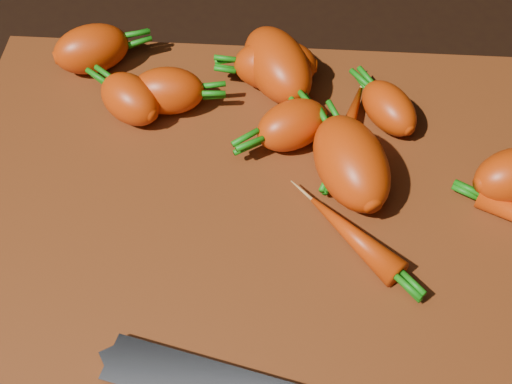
{
  "coord_description": "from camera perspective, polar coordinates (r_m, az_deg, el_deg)",
  "views": [
    {
      "loc": [
        0.02,
        -0.33,
        0.46
      ],
      "look_at": [
        0.0,
        0.01,
        0.03
      ],
      "focal_mm": 50.0,
      "sensor_mm": 36.0,
      "label": 1
    }
  ],
  "objects": [
    {
      "name": "ground",
      "position": [
        0.57,
        -0.06,
        -2.97
      ],
      "size": [
        2.0,
        2.0,
        0.01
      ],
      "primitive_type": "cube",
      "color": "black"
    },
    {
      "name": "cutting_board",
      "position": [
        0.56,
        -0.07,
        -2.32
      ],
      "size": [
        0.5,
        0.4,
        0.01
      ],
      "primitive_type": "cube",
      "color": "#652E12",
      "rests_on": "ground"
    },
    {
      "name": "carrot_0",
      "position": [
        0.67,
        -13.02,
        11.09
      ],
      "size": [
        0.08,
        0.07,
        0.04
      ],
      "primitive_type": "ellipsoid",
      "rotation": [
        0.0,
        0.0,
        0.44
      ],
      "color": "#C33A0C",
      "rests_on": "cutting_board"
    },
    {
      "name": "carrot_1",
      "position": [
        0.62,
        -10.03,
        7.34
      ],
      "size": [
        0.07,
        0.07,
        0.04
      ],
      "primitive_type": "ellipsoid",
      "rotation": [
        0.0,
        0.0,
        2.45
      ],
      "color": "#C33A0C",
      "rests_on": "cutting_board"
    },
    {
      "name": "carrot_2",
      "position": [
        0.63,
        1.75,
        10.1
      ],
      "size": [
        0.09,
        0.1,
        0.05
      ],
      "primitive_type": "ellipsoid",
      "rotation": [
        0.0,
        0.0,
        -1.1
      ],
      "color": "#C33A0C",
      "rests_on": "cutting_board"
    },
    {
      "name": "carrot_3",
      "position": [
        0.56,
        7.62,
        2.33
      ],
      "size": [
        0.08,
        0.1,
        0.05
      ],
      "primitive_type": "ellipsoid",
      "rotation": [
        0.0,
        0.0,
        1.93
      ],
      "color": "#C33A0C",
      "rests_on": "cutting_board"
    },
    {
      "name": "carrot_4",
      "position": [
        0.64,
        1.56,
        10.13
      ],
      "size": [
        0.07,
        0.05,
        0.05
      ],
      "primitive_type": "ellipsoid",
      "rotation": [
        0.0,
        0.0,
        3.18
      ],
      "color": "#C33A0C",
      "rests_on": "cutting_board"
    },
    {
      "name": "carrot_5",
      "position": [
        0.62,
        -7.07,
        8.04
      ],
      "size": [
        0.07,
        0.04,
        0.04
      ],
      "primitive_type": "ellipsoid",
      "rotation": [
        0.0,
        0.0,
        0.06
      ],
      "color": "#C33A0C",
      "rests_on": "cutting_board"
    },
    {
      "name": "carrot_6",
      "position": [
        0.62,
        10.59,
        6.62
      ],
      "size": [
        0.06,
        0.07,
        0.04
      ],
      "primitive_type": "ellipsoid",
      "rotation": [
        0.0,
        0.0,
        2.13
      ],
      "color": "#C33A0C",
      "rests_on": "cutting_board"
    },
    {
      "name": "carrot_7",
      "position": [
        0.6,
        7.3,
        4.98
      ],
      "size": [
        0.05,
        0.11,
        0.02
      ],
      "primitive_type": "ellipsoid",
      "rotation": [
        0.0,
        0.0,
        1.32
      ],
      "color": "#C33A0C",
      "rests_on": "cutting_board"
    },
    {
      "name": "carrot_9",
      "position": [
        0.53,
        7.8,
        -3.5
      ],
      "size": [
        0.08,
        0.08,
        0.02
      ],
      "primitive_type": "ellipsoid",
      "rotation": [
        0.0,
        0.0,
        2.34
      ],
      "color": "#C33A0C",
      "rests_on": "cutting_board"
    },
    {
      "name": "carrot_10",
      "position": [
        0.59,
        2.93,
        5.38
      ],
      "size": [
        0.07,
        0.07,
        0.04
      ],
      "primitive_type": "ellipsoid",
      "rotation": [
        0.0,
        0.0,
        3.71
      ],
      "color": "#C33A0C",
      "rests_on": "cutting_board"
    }
  ]
}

